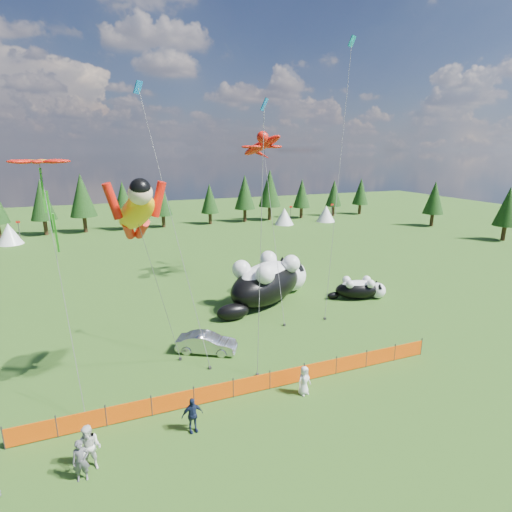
# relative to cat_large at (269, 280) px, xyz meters

# --- Properties ---
(ground) EXTENTS (160.00, 160.00, 0.00)m
(ground) POSITION_rel_cat_large_xyz_m (-5.90, -8.59, -1.81)
(ground) COLOR #0E3A0A
(ground) RESTS_ON ground
(safety_fence) EXTENTS (22.06, 0.06, 1.10)m
(safety_fence) POSITION_rel_cat_large_xyz_m (-5.90, -11.59, -1.30)
(safety_fence) COLOR #262626
(safety_fence) RESTS_ON ground
(tree_line) EXTENTS (90.00, 4.00, 8.00)m
(tree_line) POSITION_rel_cat_large_xyz_m (-5.90, 36.41, 2.19)
(tree_line) COLOR black
(tree_line) RESTS_ON ground
(festival_tents) EXTENTS (50.00, 3.20, 2.80)m
(festival_tents) POSITION_rel_cat_large_xyz_m (5.10, 31.41, -0.41)
(festival_tents) COLOR white
(festival_tents) RESTS_ON ground
(cat_large) EXTENTS (9.45, 7.31, 3.80)m
(cat_large) POSITION_rel_cat_large_xyz_m (0.00, 0.00, 0.00)
(cat_large) COLOR black
(cat_large) RESTS_ON ground
(cat_small) EXTENTS (4.83, 2.82, 1.79)m
(cat_small) POSITION_rel_cat_large_xyz_m (7.35, -2.16, -0.95)
(cat_small) COLOR black
(cat_small) RESTS_ON ground
(car) EXTENTS (3.85, 2.90, 1.22)m
(car) POSITION_rel_cat_large_xyz_m (-6.97, -6.55, -1.20)
(car) COLOR #B7B7BC
(car) RESTS_ON ground
(spectator_a) EXTENTS (0.63, 0.43, 1.68)m
(spectator_a) POSITION_rel_cat_large_xyz_m (-13.82, -14.47, -0.97)
(spectator_a) COLOR #535357
(spectator_a) RESTS_ON ground
(spectator_b) EXTENTS (1.06, 0.86, 1.90)m
(spectator_b) POSITION_rel_cat_large_xyz_m (-13.51, -14.01, -0.86)
(spectator_b) COLOR white
(spectator_b) RESTS_ON ground
(spectator_c) EXTENTS (1.00, 0.56, 1.64)m
(spectator_c) POSITION_rel_cat_large_xyz_m (-9.35, -13.33, -0.99)
(spectator_c) COLOR #16213E
(spectator_c) RESTS_ON ground
(spectator_e) EXTENTS (0.84, 0.65, 1.54)m
(spectator_e) POSITION_rel_cat_large_xyz_m (-3.45, -12.62, -1.04)
(spectator_e) COLOR white
(spectator_e) RESTS_ON ground
(superhero_kite) EXTENTS (4.91, 5.16, 11.31)m
(superhero_kite) POSITION_rel_cat_large_xyz_m (-10.72, -8.87, 7.41)
(superhero_kite) COLOR #FFB00D
(superhero_kite) RESTS_ON ground
(gecko_kite) EXTENTS (5.63, 14.33, 16.45)m
(gecko_kite) POSITION_rel_cat_large_xyz_m (1.61, 5.75, 10.66)
(gecko_kite) COLOR red
(gecko_kite) RESTS_ON ground
(flower_kite) EXTENTS (3.53, 6.49, 12.35)m
(flower_kite) POSITION_rel_cat_large_xyz_m (-14.83, -6.15, 9.57)
(flower_kite) COLOR red
(flower_kite) RESTS_ON ground
(diamond_kite_a) EXTENTS (2.63, 7.94, 17.46)m
(diamond_kite_a) POSITION_rel_cat_large_xyz_m (-9.33, -1.50, 13.31)
(diamond_kite_a) COLOR blue
(diamond_kite_a) RESTS_ON ground
(diamond_kite_b) EXTENTS (5.86, 6.75, 21.93)m
(diamond_kite_b) POSITION_rel_cat_large_xyz_m (7.33, 1.11, 17.72)
(diamond_kite_b) COLOR #0C8F97
(diamond_kite_b) RESTS_ON ground
(diamond_kite_c) EXTENTS (1.75, 2.92, 15.08)m
(diamond_kite_c) POSITION_rel_cat_large_xyz_m (-3.81, -7.95, 11.72)
(diamond_kite_c) COLOR blue
(diamond_kite_c) RESTS_ON ground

